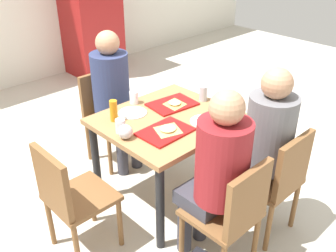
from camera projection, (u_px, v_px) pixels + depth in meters
The scene contains 22 objects.
ground_plane at pixel (168, 195), 3.18m from camera, with size 10.00×10.00×0.02m, color beige.
main_table at pixel (168, 129), 2.87m from camera, with size 0.98×0.87×0.73m.
chair_near_left at pixel (232, 212), 2.27m from camera, with size 0.40×0.40×0.83m.
chair_near_right at pixel (277, 178), 2.57m from camera, with size 0.40×0.40×0.83m.
chair_far_side at pixel (106, 111), 3.46m from camera, with size 0.40×0.40×0.83m.
chair_left_end at pixel (69, 195), 2.41m from camera, with size 0.40×0.40×0.83m.
person_in_red at pixel (217, 168), 2.24m from camera, with size 0.32×0.42×1.24m.
person_in_brown_jacket at pixel (264, 139), 2.54m from camera, with size 0.32×0.42×1.24m.
person_far_side at pixel (114, 91), 3.25m from camera, with size 0.32×0.42×1.24m.
tray_red_near at pixel (165, 132), 2.62m from camera, with size 0.36×0.26×0.02m, color #B21414.
tray_red_far at pixel (172, 104), 3.00m from camera, with size 0.36×0.26×0.02m, color #B21414.
paper_plate_center at pixel (133, 113), 2.88m from camera, with size 0.22×0.22×0.01m, color white.
paper_plate_near_edge at pixel (205, 121), 2.76m from camera, with size 0.22×0.22×0.01m, color white.
pizza_slice_a at pixel (168, 129), 2.62m from camera, with size 0.23×0.22×0.02m.
pizza_slice_b at pixel (175, 103), 2.98m from camera, with size 0.22×0.22×0.02m.
plastic_cup_a at pixel (134, 97), 3.02m from camera, with size 0.07×0.07×0.10m, color white.
plastic_cup_b at pixel (208, 128), 2.58m from camera, with size 0.07×0.07×0.10m, color white.
plastic_cup_c at pixel (120, 126), 2.60m from camera, with size 0.07×0.07×0.10m, color white.
soda_can at pixel (203, 93), 3.06m from camera, with size 0.07×0.07×0.12m, color #B7BCC6.
condiment_bottle at pixel (114, 111), 2.74m from camera, with size 0.06×0.06×0.16m, color orange.
foil_bundle at pixel (125, 132), 2.53m from camera, with size 0.10×0.10×0.10m, color silver.
drink_fridge at pixel (90, 7), 5.26m from camera, with size 0.70×0.60×1.90m, color maroon.
Camera 1 is at (-1.73, -1.81, 2.03)m, focal length 40.47 mm.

